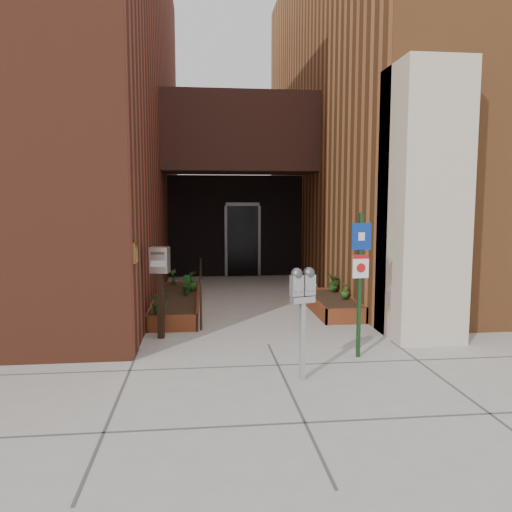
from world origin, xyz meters
name	(u,v)px	position (x,y,z in m)	size (l,w,h in m)	color
ground	(268,345)	(0.00, 0.00, 0.00)	(80.00, 80.00, 0.00)	#9E9991
architecture	(230,104)	(-0.18, 6.89, 4.98)	(20.00, 14.60, 10.00)	brown
planter_left	(177,304)	(-1.55, 2.70, 0.13)	(0.90, 3.60, 0.30)	maroon
planter_right	(331,305)	(1.60, 2.20, 0.13)	(0.80, 2.20, 0.30)	maroon
handrail	(201,274)	(-1.05, 2.65, 0.75)	(0.04, 3.34, 0.90)	black
parking_meter	(303,293)	(0.22, -1.58, 1.11)	(0.33, 0.20, 1.43)	#B0B0B3
sign_post	(360,269)	(1.21, -0.77, 1.28)	(0.28, 0.08, 2.09)	#143918
payment_dropbox	(160,273)	(-1.70, 0.57, 1.09)	(0.33, 0.27, 1.51)	black
shrub_left_a	(159,302)	(-1.77, 1.10, 0.51)	(0.37, 0.37, 0.41)	#1E5D1A
shrub_left_b	(186,284)	(-1.36, 2.94, 0.49)	(0.21, 0.21, 0.39)	#195A1F
shrub_left_c	(192,280)	(-1.25, 3.40, 0.50)	(0.23, 0.23, 0.40)	#205B1A
shrub_left_d	(173,276)	(-1.70, 4.25, 0.47)	(0.18, 0.18, 0.34)	#265D1A
shrub_right_a	(345,290)	(1.85, 2.11, 0.45)	(0.17, 0.17, 0.31)	#25611B
shrub_right_b	(335,283)	(1.85, 2.86, 0.47)	(0.18, 0.18, 0.34)	#185317
shrub_right_c	(334,282)	(1.85, 2.96, 0.49)	(0.34, 0.34, 0.37)	#265317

